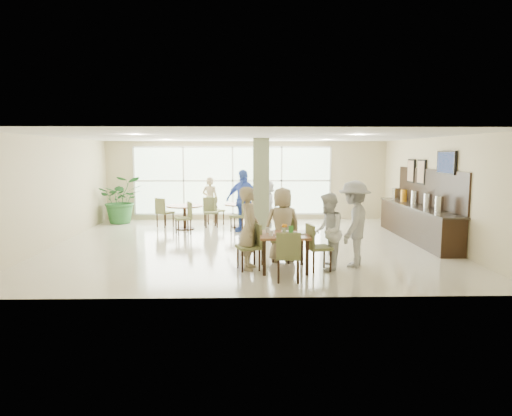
{
  "coord_description": "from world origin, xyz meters",
  "views": [
    {
      "loc": [
        -0.05,
        -11.83,
        2.39
      ],
      "look_at": [
        0.2,
        -1.2,
        1.1
      ],
      "focal_mm": 32.0,
      "sensor_mm": 36.0,
      "label": 1
    }
  ],
  "objects_px": {
    "buffet_counter": "(417,220)",
    "teen_standing": "(354,224)",
    "round_table_left": "(185,211)",
    "potted_plant": "(121,200)",
    "adult_b": "(267,204)",
    "adult_a": "(243,201)",
    "adult_standing": "(210,200)",
    "teen_right": "(328,232)",
    "round_table_right": "(240,210)",
    "teen_left": "(249,228)",
    "main_table": "(284,238)",
    "teen_far": "(282,225)"
  },
  "relations": [
    {
      "from": "teen_left",
      "to": "teen_right",
      "type": "bearing_deg",
      "value": -85.16
    },
    {
      "from": "adult_a",
      "to": "teen_standing",
      "type": "bearing_deg",
      "value": -36.95
    },
    {
      "from": "teen_standing",
      "to": "teen_far",
      "type": "bearing_deg",
      "value": -81.75
    },
    {
      "from": "teen_right",
      "to": "adult_a",
      "type": "bearing_deg",
      "value": -147.27
    },
    {
      "from": "buffet_counter",
      "to": "teen_right",
      "type": "xyz_separation_m",
      "value": [
        -3.07,
        -3.2,
        0.24
      ]
    },
    {
      "from": "adult_a",
      "to": "adult_standing",
      "type": "height_order",
      "value": "adult_a"
    },
    {
      "from": "main_table",
      "to": "adult_a",
      "type": "relative_size",
      "value": 0.53
    },
    {
      "from": "buffet_counter",
      "to": "teen_standing",
      "type": "distance_m",
      "value": 3.83
    },
    {
      "from": "round_table_right",
      "to": "teen_far",
      "type": "height_order",
      "value": "teen_far"
    },
    {
      "from": "potted_plant",
      "to": "main_table",
      "type": "bearing_deg",
      "value": -52.03
    },
    {
      "from": "potted_plant",
      "to": "buffet_counter",
      "type": "bearing_deg",
      "value": -19.64
    },
    {
      "from": "teen_far",
      "to": "round_table_left",
      "type": "bearing_deg",
      "value": -68.31
    },
    {
      "from": "potted_plant",
      "to": "teen_standing",
      "type": "distance_m",
      "value": 8.93
    },
    {
      "from": "teen_standing",
      "to": "potted_plant",
      "type": "bearing_deg",
      "value": -107.79
    },
    {
      "from": "buffet_counter",
      "to": "teen_left",
      "type": "bearing_deg",
      "value": -146.36
    },
    {
      "from": "potted_plant",
      "to": "adult_b",
      "type": "height_order",
      "value": "potted_plant"
    },
    {
      "from": "teen_standing",
      "to": "adult_standing",
      "type": "distance_m",
      "value": 7.14
    },
    {
      "from": "main_table",
      "to": "teen_right",
      "type": "relative_size",
      "value": 0.63
    },
    {
      "from": "round_table_right",
      "to": "adult_standing",
      "type": "relative_size",
      "value": 0.65
    },
    {
      "from": "round_table_left",
      "to": "buffet_counter",
      "type": "height_order",
      "value": "buffet_counter"
    },
    {
      "from": "round_table_right",
      "to": "buffet_counter",
      "type": "height_order",
      "value": "buffet_counter"
    },
    {
      "from": "teen_far",
      "to": "buffet_counter",
      "type": "bearing_deg",
      "value": -158.16
    },
    {
      "from": "potted_plant",
      "to": "round_table_right",
      "type": "bearing_deg",
      "value": -12.17
    },
    {
      "from": "adult_b",
      "to": "adult_a",
      "type": "bearing_deg",
      "value": -36.07
    },
    {
      "from": "main_table",
      "to": "teen_standing",
      "type": "height_order",
      "value": "teen_standing"
    },
    {
      "from": "round_table_left",
      "to": "adult_a",
      "type": "bearing_deg",
      "value": -14.81
    },
    {
      "from": "round_table_right",
      "to": "teen_right",
      "type": "bearing_deg",
      "value": -71.47
    },
    {
      "from": "main_table",
      "to": "adult_b",
      "type": "bearing_deg",
      "value": 90.69
    },
    {
      "from": "teen_right",
      "to": "teen_standing",
      "type": "height_order",
      "value": "teen_standing"
    },
    {
      "from": "round_table_left",
      "to": "teen_standing",
      "type": "xyz_separation_m",
      "value": [
        4.2,
        -4.84,
        0.33
      ]
    },
    {
      "from": "potted_plant",
      "to": "teen_left",
      "type": "bearing_deg",
      "value": -55.74
    },
    {
      "from": "teen_right",
      "to": "adult_standing",
      "type": "relative_size",
      "value": 1.01
    },
    {
      "from": "main_table",
      "to": "potted_plant",
      "type": "relative_size",
      "value": 0.62
    },
    {
      "from": "buffet_counter",
      "to": "adult_standing",
      "type": "bearing_deg",
      "value": 150.97
    },
    {
      "from": "buffet_counter",
      "to": "teen_standing",
      "type": "xyz_separation_m",
      "value": [
        -2.46,
        -2.91,
        0.36
      ]
    },
    {
      "from": "teen_left",
      "to": "adult_b",
      "type": "relative_size",
      "value": 1.13
    },
    {
      "from": "round_table_left",
      "to": "adult_a",
      "type": "xyz_separation_m",
      "value": [
        1.84,
        -0.49,
        0.36
      ]
    },
    {
      "from": "potted_plant",
      "to": "teen_left",
      "type": "relative_size",
      "value": 0.95
    },
    {
      "from": "adult_a",
      "to": "adult_standing",
      "type": "distance_m",
      "value": 2.19
    },
    {
      "from": "teen_standing",
      "to": "adult_standing",
      "type": "bearing_deg",
      "value": -125.23
    },
    {
      "from": "buffet_counter",
      "to": "round_table_right",
      "type": "bearing_deg",
      "value": 154.68
    },
    {
      "from": "round_table_right",
      "to": "adult_a",
      "type": "relative_size",
      "value": 0.54
    },
    {
      "from": "round_table_right",
      "to": "potted_plant",
      "type": "relative_size",
      "value": 0.64
    },
    {
      "from": "main_table",
      "to": "potted_plant",
      "type": "height_order",
      "value": "potted_plant"
    },
    {
      "from": "buffet_counter",
      "to": "potted_plant",
      "type": "xyz_separation_m",
      "value": [
        -8.97,
        3.2,
        0.25
      ]
    },
    {
      "from": "teen_standing",
      "to": "round_table_right",
      "type": "bearing_deg",
      "value": -129.46
    },
    {
      "from": "teen_standing",
      "to": "adult_standing",
      "type": "height_order",
      "value": "teen_standing"
    },
    {
      "from": "adult_standing",
      "to": "round_table_left",
      "type": "bearing_deg",
      "value": 80.91
    },
    {
      "from": "teen_standing",
      "to": "adult_b",
      "type": "distance_m",
      "value": 5.5
    },
    {
      "from": "teen_left",
      "to": "adult_a",
      "type": "xyz_separation_m",
      "value": [
        -0.15,
        4.55,
        0.09
      ]
    }
  ]
}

